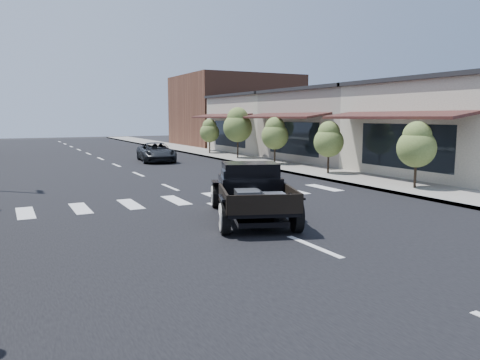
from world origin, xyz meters
name	(u,v)px	position (x,y,z in m)	size (l,w,h in m)	color
ground	(250,221)	(0.00, 0.00, 0.00)	(120.00, 120.00, 0.00)	black
road	(124,169)	(0.00, 15.00, 0.01)	(14.00, 80.00, 0.02)	black
road_markings	(150,179)	(0.00, 10.00, 0.00)	(12.00, 60.00, 0.06)	silver
sidewalk_right	(256,161)	(8.50, 15.00, 0.07)	(3.00, 80.00, 0.15)	gray
storefront_near	(478,130)	(15.00, 4.00, 2.25)	(10.00, 9.00, 4.50)	beige
storefront_mid	(356,127)	(15.00, 13.00, 2.25)	(10.00, 9.00, 4.50)	gray
storefront_far	(283,125)	(15.00, 22.00, 2.25)	(10.00, 9.00, 4.50)	#B3AA97
far_building_right	(235,111)	(15.50, 32.00, 3.50)	(11.00, 10.00, 7.00)	brown
small_tree_a	(416,156)	(8.30, 1.74, 1.40)	(1.50, 1.50, 2.50)	#5C6F33
small_tree_b	(329,148)	(8.30, 7.24, 1.38)	(1.48, 1.48, 2.47)	#5C6F33
small_tree_c	(275,141)	(8.30, 12.34, 1.48)	(1.59, 1.59, 2.65)	#5C6F33
small_tree_d	(238,133)	(8.30, 17.21, 1.79)	(1.97, 1.97, 3.29)	#5C6F33
small_tree_e	(210,137)	(8.30, 22.04, 1.41)	(1.51, 1.51, 2.51)	#5C6F33
hotrod_pickup	(251,191)	(0.12, 0.19, 0.82)	(2.22, 4.76, 1.65)	black
second_car	(156,152)	(2.85, 18.21, 0.62)	(2.05, 4.45, 1.24)	black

